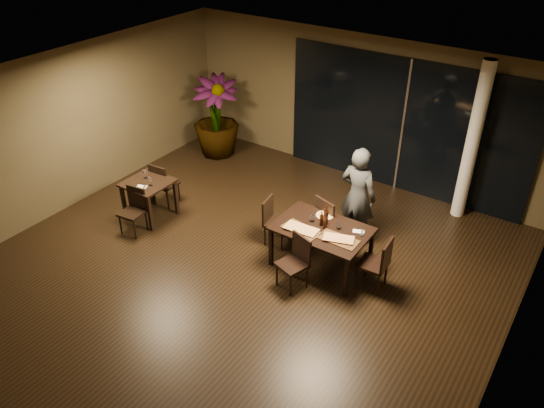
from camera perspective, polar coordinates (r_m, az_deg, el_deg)
The scene contains 32 objects.
ground at distance 8.86m, azimuth -3.09°, elevation -6.96°, with size 8.00×8.00×0.00m, color black.
wall_back at distance 11.15m, azimuth 9.44°, elevation 10.22°, with size 8.00×0.10×3.00m, color #473D26.
wall_left at distance 10.72m, azimuth -21.10°, elevation 7.53°, with size 0.10×8.00×3.00m, color #473D26.
wall_right at distance 6.78m, azimuth 25.40°, elevation -8.57°, with size 0.10×8.00×3.00m, color #473D26.
ceiling at distance 7.35m, azimuth -3.78°, elevation 11.66°, with size 8.00×8.00×0.04m, color silver.
window_panel at distance 10.79m, azimuth 13.96°, elevation 8.06°, with size 5.00×0.06×2.70m, color black.
column at distance 10.11m, azimuth 20.74°, elevation 6.16°, with size 0.24×0.24×3.00m, color white.
main_table at distance 8.56m, azimuth 5.39°, elevation -3.00°, with size 1.50×1.00×0.75m.
side_table at distance 10.07m, azimuth -13.15°, elevation 1.72°, with size 0.80×0.80×0.75m.
chair_main_far at distance 9.10m, azimuth 6.11°, elevation -1.67°, with size 0.57×0.57×0.97m.
chair_main_near at distance 8.26m, azimuth 2.61°, elevation -5.94°, with size 0.52×0.52×0.89m.
chair_main_left at distance 9.19m, azimuth 0.13°, elevation -1.59°, with size 0.46×0.46×0.86m.
chair_main_right at distance 8.33m, azimuth 11.39°, elevation -6.11°, with size 0.45×0.45×0.92m.
chair_side_far at distance 10.45m, azimuth -11.70°, elevation 2.30°, with size 0.44×0.44×0.90m.
chair_side_near at distance 9.81m, azimuth -14.61°, elevation -0.37°, with size 0.44×0.44×0.86m.
diner at distance 9.14m, azimuth 9.21°, elevation 0.86°, with size 0.61×0.41×1.80m, color #2A2D2F.
potted_plant at distance 12.13m, azimuth -6.04°, elevation 9.30°, with size 0.99×0.99×1.82m, color #214918.
pizza_board_left at distance 8.44m, azimuth 3.16°, elevation -2.80°, with size 0.63×0.31×0.01m, color #452D16.
pizza_board_right at distance 8.27m, azimuth 7.17°, elevation -3.82°, with size 0.62×0.31×0.01m, color #402A14.
oblong_pizza_left at distance 8.43m, azimuth 3.16°, elevation -2.71°, with size 0.52×0.24×0.02m, color maroon, non-canonical shape.
oblong_pizza_right at distance 8.26m, azimuth 7.18°, elevation -3.73°, with size 0.45×0.21×0.02m, color #6C0E09, non-canonical shape.
round_pizza at distance 8.81m, azimuth 5.70°, elevation -1.26°, with size 0.29×0.29×0.01m, color #C74516.
bottle_a at distance 8.51m, azimuth 5.35°, elevation -1.56°, with size 0.06×0.06×0.26m, color black, non-canonical shape.
bottle_b at distance 8.44m, azimuth 5.75°, elevation -1.79°, with size 0.06×0.06×0.29m, color black, non-canonical shape.
bottle_c at distance 8.52m, azimuth 5.83°, elevation -1.19°, with size 0.08×0.08×0.35m, color black, non-canonical shape.
tumbler_left at distance 8.64m, azimuth 4.34°, elevation -1.57°, with size 0.08×0.08×0.10m, color white.
tumbler_right at distance 8.51m, azimuth 7.19°, elevation -2.41°, with size 0.07×0.07×0.08m, color white.
napkin_near at distance 8.23m, azimuth 8.14°, elevation -4.11°, with size 0.18×0.10×0.01m, color white.
napkin_far at distance 8.50m, azimuth 9.29°, elevation -2.95°, with size 0.18×0.10×0.01m, color white.
wine_glass_a at distance 10.10m, azimuth -13.52°, elevation 3.15°, with size 0.08×0.08×0.17m, color white, non-canonical shape.
wine_glass_b at distance 9.84m, azimuth -13.00°, elevation 2.37°, with size 0.07×0.07×0.16m, color white, non-canonical shape.
side_napkin at distance 9.85m, azimuth -13.83°, elevation 1.80°, with size 0.18×0.11×0.01m, color white.
Camera 1 is at (4.25, -5.42, 5.58)m, focal length 35.00 mm.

